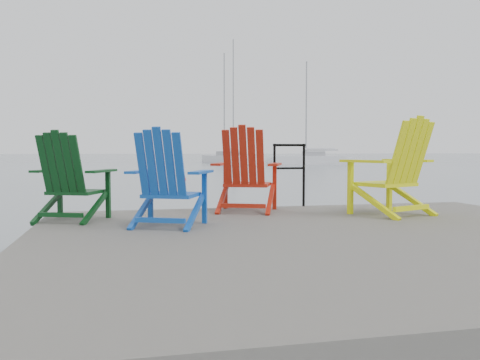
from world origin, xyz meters
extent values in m
plane|color=slate|center=(0.00, 0.00, 0.00)|extent=(400.00, 400.00, 0.00)
cube|color=#322F2D|center=(0.00, 0.00, 0.40)|extent=(6.00, 5.00, 0.20)
cylinder|color=black|center=(-2.70, 2.20, -0.30)|extent=(0.26, 0.26, 1.20)
cylinder|color=black|center=(0.00, 2.20, -0.30)|extent=(0.26, 0.26, 1.20)
cylinder|color=black|center=(2.70, 2.20, -0.30)|extent=(0.26, 0.26, 1.20)
cylinder|color=black|center=(0.03, 2.45, 0.95)|extent=(0.04, 0.04, 0.90)
cylinder|color=black|center=(0.47, 2.45, 0.95)|extent=(0.04, 0.04, 0.90)
cylinder|color=black|center=(0.25, 2.45, 1.38)|extent=(0.48, 0.04, 0.04)
cylinder|color=black|center=(0.25, 2.45, 1.05)|extent=(0.44, 0.03, 0.03)
cube|color=#093613|center=(-2.60, 1.70, 0.82)|extent=(0.66, 0.63, 0.04)
cube|color=#093613|center=(-2.81, 2.00, 0.78)|extent=(0.06, 0.06, 0.55)
cube|color=#093613|center=(-2.24, 1.76, 0.78)|extent=(0.06, 0.06, 0.55)
cube|color=#093613|center=(-2.92, 1.81, 1.07)|extent=(0.34, 0.60, 0.03)
cube|color=#093613|center=(-2.30, 1.55, 1.07)|extent=(0.34, 0.60, 0.03)
cube|color=#093613|center=(-2.72, 1.40, 1.15)|extent=(0.55, 0.42, 0.68)
cube|color=#104BAF|center=(-1.55, 1.01, 0.82)|extent=(0.68, 0.65, 0.04)
cube|color=#104BAF|center=(-1.76, 1.32, 0.78)|extent=(0.06, 0.06, 0.56)
cube|color=#104BAF|center=(-1.19, 1.06, 0.78)|extent=(0.06, 0.06, 0.56)
cube|color=#104BAF|center=(-1.87, 1.13, 1.08)|extent=(0.35, 0.61, 0.03)
cube|color=#104BAF|center=(-1.25, 0.86, 1.08)|extent=(0.35, 0.61, 0.03)
cube|color=#104BAF|center=(-1.69, 0.71, 1.16)|extent=(0.55, 0.43, 0.69)
cube|color=#B11E0D|center=(-0.45, 2.10, 0.85)|extent=(0.72, 0.69, 0.04)
cube|color=#B11E0D|center=(-0.68, 2.43, 0.80)|extent=(0.07, 0.07, 0.61)
cube|color=#B11E0D|center=(-0.05, 2.17, 0.80)|extent=(0.07, 0.07, 0.61)
cube|color=#B11E0D|center=(-0.79, 2.22, 1.12)|extent=(0.37, 0.66, 0.03)
cube|color=#B11E0D|center=(-0.11, 1.94, 1.12)|extent=(0.37, 0.66, 0.03)
cube|color=#B11E0D|center=(-0.58, 1.78, 1.21)|extent=(0.60, 0.46, 0.74)
cube|color=#E2EA0D|center=(1.16, 1.38, 0.88)|extent=(0.78, 0.74, 0.05)
cube|color=#E2EA0D|center=(0.74, 1.47, 0.83)|extent=(0.07, 0.07, 0.66)
cube|color=#E2EA0D|center=(1.43, 1.73, 0.83)|extent=(0.07, 0.07, 0.66)
cube|color=#E2EA0D|center=(0.80, 1.22, 1.17)|extent=(0.38, 0.72, 0.03)
cube|color=#E2EA0D|center=(1.54, 1.50, 1.17)|extent=(0.38, 0.72, 0.03)
cube|color=#E2EA0D|center=(1.30, 1.03, 1.27)|extent=(0.64, 0.48, 0.80)
cube|color=silver|center=(7.95, 46.27, 0.25)|extent=(3.81, 8.56, 1.10)
cube|color=#9E9EA3|center=(8.03, 45.86, 0.95)|extent=(1.99, 2.75, 0.55)
cylinder|color=gray|center=(7.86, 46.67, 5.99)|extent=(0.12, 0.12, 10.37)
cube|color=white|center=(9.25, 48.56, 0.25)|extent=(3.64, 10.08, 1.10)
cube|color=#9E9EA3|center=(9.20, 48.07, 0.95)|extent=(2.11, 3.14, 0.55)
cylinder|color=gray|center=(9.31, 49.05, 6.96)|extent=(0.12, 0.12, 12.32)
cube|color=white|center=(14.58, 39.88, 0.25)|extent=(7.14, 3.86, 1.10)
cube|color=#9E9EA3|center=(14.91, 39.77, 0.95)|extent=(2.36, 1.84, 0.55)
cylinder|color=gray|center=(14.25, 39.98, 5.13)|extent=(0.12, 0.12, 8.65)
sphere|color=#BC110B|center=(0.40, 18.01, 0.00)|extent=(0.36, 0.36, 0.36)
sphere|color=#E34D0D|center=(-6.55, 29.20, 0.00)|extent=(0.33, 0.33, 0.33)
sphere|color=#E24E0D|center=(8.00, 34.78, 0.00)|extent=(0.35, 0.35, 0.35)
sphere|color=red|center=(1.26, 34.30, 0.00)|extent=(0.34, 0.34, 0.34)
camera|label=1|loc=(-2.03, -4.46, 1.30)|focal=38.00mm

